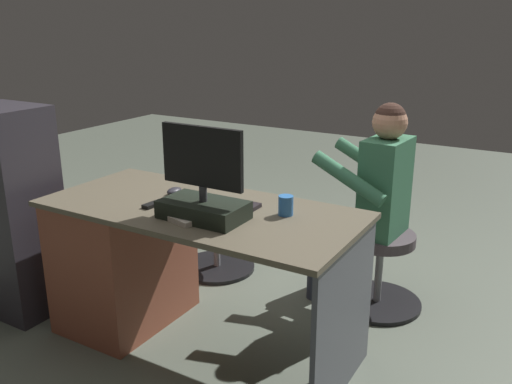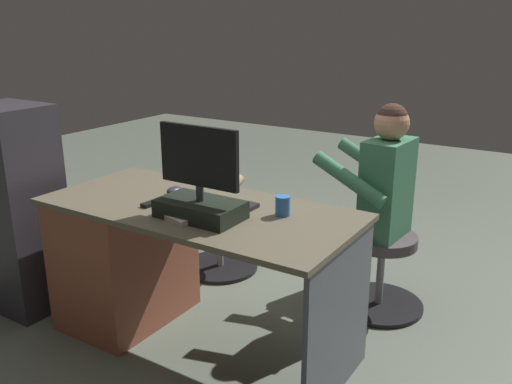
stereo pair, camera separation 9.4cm
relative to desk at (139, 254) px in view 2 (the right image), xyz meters
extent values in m
plane|color=slate|center=(-0.41, -0.41, -0.40)|extent=(10.00, 10.00, 0.00)
cube|color=brown|center=(-0.41, 0.00, 0.34)|extent=(1.56, 0.72, 0.03)
cube|color=#9C5039|center=(0.11, 0.00, -0.04)|extent=(0.50, 0.67, 0.73)
cube|color=#494C56|center=(-1.17, 0.00, -0.04)|extent=(0.02, 0.65, 0.73)
cube|color=black|center=(-0.53, 0.12, 0.39)|extent=(0.38, 0.23, 0.08)
cylinder|color=#333338|center=(-0.53, 0.12, 0.47)|extent=(0.04, 0.04, 0.07)
cube|color=black|center=(-0.53, 0.12, 0.64)|extent=(0.41, 0.02, 0.27)
cube|color=#19598C|center=(-0.53, 0.10, 0.64)|extent=(0.38, 0.00, 0.24)
cube|color=black|center=(-0.47, -0.08, 0.36)|extent=(0.42, 0.14, 0.02)
ellipsoid|color=#2B2931|center=(-0.19, -0.09, 0.37)|extent=(0.06, 0.10, 0.04)
cylinder|color=#3372BF|center=(-0.83, -0.11, 0.40)|extent=(0.07, 0.07, 0.09)
cube|color=black|center=(-0.22, 0.09, 0.36)|extent=(0.06, 0.15, 0.02)
cube|color=beige|center=(-0.47, 0.09, 0.36)|extent=(0.29, 0.35, 0.02)
cylinder|color=black|center=(0.03, -0.78, -0.39)|extent=(0.51, 0.51, 0.03)
cylinder|color=gray|center=(0.03, -0.78, -0.20)|extent=(0.04, 0.04, 0.37)
cylinder|color=maroon|center=(0.03, -0.78, 0.02)|extent=(0.39, 0.39, 0.06)
ellipsoid|color=#D9B979|center=(0.03, -0.78, 0.15)|extent=(0.20, 0.17, 0.21)
sphere|color=#D9B979|center=(0.03, -0.78, 0.33)|extent=(0.17, 0.17, 0.17)
sphere|color=beige|center=(0.03, -0.85, 0.32)|extent=(0.07, 0.07, 0.07)
sphere|color=#D9B979|center=(-0.03, -0.78, 0.39)|extent=(0.07, 0.07, 0.07)
sphere|color=#D9B979|center=(0.09, -0.78, 0.39)|extent=(0.07, 0.07, 0.07)
cylinder|color=#D9B979|center=(-0.07, -0.81, 0.20)|extent=(0.06, 0.16, 0.11)
cylinder|color=#D9B979|center=(0.13, -0.81, 0.20)|extent=(0.06, 0.16, 0.11)
cylinder|color=#D9B979|center=(-0.02, -0.89, 0.08)|extent=(0.07, 0.13, 0.07)
cylinder|color=#D9B979|center=(0.08, -0.89, 0.08)|extent=(0.07, 0.13, 0.07)
cylinder|color=black|center=(-1.06, -0.86, -0.39)|extent=(0.52, 0.52, 0.03)
cylinder|color=gray|center=(-1.06, -0.86, -0.20)|extent=(0.04, 0.04, 0.37)
cylinder|color=#53484E|center=(-1.06, -0.86, 0.02)|extent=(0.39, 0.39, 0.06)
cube|color=#3F7E59|center=(-1.06, -0.86, 0.32)|extent=(0.22, 0.33, 0.55)
sphere|color=tan|center=(-1.06, -0.86, 0.69)|extent=(0.19, 0.19, 0.19)
sphere|color=#432C23|center=(-1.06, -0.86, 0.70)|extent=(0.17, 0.17, 0.17)
cylinder|color=#3F7E59|center=(-0.92, -0.65, 0.40)|extent=(0.43, 0.11, 0.25)
cylinder|color=#3F7E59|center=(-0.89, -1.04, 0.40)|extent=(0.43, 0.11, 0.25)
cylinder|color=#2C3445|center=(-0.89, -0.75, 0.07)|extent=(0.36, 0.14, 0.11)
cylinder|color=#2C3445|center=(-0.71, -0.74, -0.18)|extent=(0.10, 0.10, 0.45)
cylinder|color=#2C3445|center=(-0.87, -0.93, 0.07)|extent=(0.36, 0.14, 0.11)
cylinder|color=#2C3445|center=(-0.70, -0.92, -0.18)|extent=(0.10, 0.10, 0.45)
cube|color=#2F2C33|center=(0.70, 0.22, 0.19)|extent=(0.44, 0.36, 1.18)
camera|label=1|loc=(-1.90, 2.00, 1.21)|focal=38.34mm
camera|label=2|loc=(-1.98, 1.95, 1.21)|focal=38.34mm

